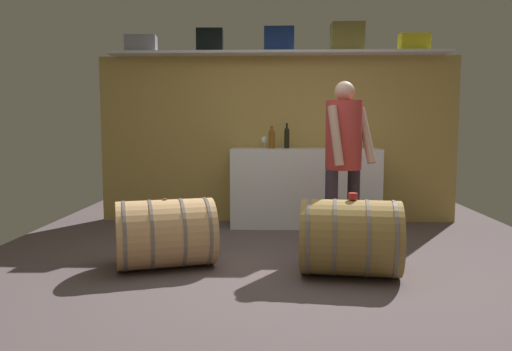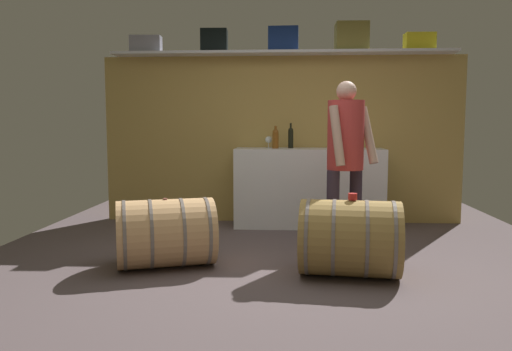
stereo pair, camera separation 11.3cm
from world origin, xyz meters
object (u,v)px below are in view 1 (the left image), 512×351
(toolcase_navy, at_px, (279,40))
(wine_glass, at_px, (265,140))
(toolcase_black, at_px, (210,41))
(wine_barrel_near, at_px, (350,238))
(toolcase_yellow, at_px, (414,43))
(work_cabinet, at_px, (305,187))
(wine_bottle_dark, at_px, (287,137))
(toolcase_olive, at_px, (347,37))
(wine_barrel_far, at_px, (166,233))
(wine_bottle_amber, at_px, (272,138))
(tasting_cup, at_px, (353,196))
(winemaker_pouring, at_px, (344,148))
(toolcase_grey, at_px, (141,44))

(toolcase_navy, height_order, wine_glass, toolcase_navy)
(toolcase_navy, bearing_deg, wine_glass, -153.52)
(toolcase_black, xyz_separation_m, wine_barrel_near, (1.43, -2.20, -1.96))
(toolcase_yellow, height_order, wine_glass, toolcase_yellow)
(work_cabinet, height_order, wine_barrel_near, work_cabinet)
(toolcase_navy, xyz_separation_m, wine_bottle_dark, (0.10, -0.12, -1.19))
(toolcase_yellow, bearing_deg, work_cabinet, -173.70)
(toolcase_olive, distance_m, wine_barrel_near, 2.98)
(toolcase_navy, xyz_separation_m, wine_barrel_far, (-1.00, -2.03, -1.98))
(wine_bottle_dark, height_order, wine_barrel_far, wine_bottle_dark)
(wine_bottle_amber, distance_m, wine_glass, 0.15)
(tasting_cup, xyz_separation_m, winemaker_pouring, (0.03, 0.82, 0.36))
(toolcase_olive, bearing_deg, wine_glass, -176.53)
(wine_bottle_dark, relative_size, wine_barrel_near, 0.35)
(toolcase_olive, bearing_deg, wine_bottle_amber, -169.09)
(toolcase_olive, height_order, wine_bottle_amber, toolcase_olive)
(tasting_cup, bearing_deg, wine_bottle_amber, 108.67)
(wine_glass, height_order, winemaker_pouring, winemaker_pouring)
(toolcase_grey, xyz_separation_m, toolcase_yellow, (3.36, 0.00, -0.00))
(wine_bottle_dark, xyz_separation_m, tasting_cup, (0.49, -2.08, -0.43))
(toolcase_grey, height_order, work_cabinet, toolcase_grey)
(tasting_cup, bearing_deg, toolcase_grey, 136.35)
(wine_bottle_dark, bearing_deg, wine_glass, 171.29)
(wine_barrel_near, bearing_deg, toolcase_yellow, 70.77)
(toolcase_grey, bearing_deg, toolcase_yellow, -4.16)
(wine_bottle_dark, height_order, wine_glass, wine_bottle_dark)
(work_cabinet, height_order, wine_barrel_far, work_cabinet)
(toolcase_black, distance_m, work_cabinet, 2.16)
(toolcase_yellow, height_order, winemaker_pouring, toolcase_yellow)
(toolcase_black, height_order, wine_glass, toolcase_black)
(toolcase_black, distance_m, tasting_cup, 3.09)
(toolcase_grey, height_order, toolcase_yellow, toolcase_grey)
(work_cabinet, distance_m, wine_glass, 0.77)
(toolcase_grey, relative_size, wine_glass, 2.61)
(toolcase_grey, xyz_separation_m, work_cabinet, (2.04, -0.17, -1.76))
(toolcase_grey, bearing_deg, wine_glass, -7.23)
(wine_bottle_dark, distance_m, tasting_cup, 2.18)
(toolcase_grey, bearing_deg, toolcase_olive, -4.16)
(toolcase_grey, relative_size, work_cabinet, 0.21)
(tasting_cup, height_order, winemaker_pouring, winemaker_pouring)
(toolcase_black, distance_m, winemaker_pouring, 2.38)
(toolcase_grey, height_order, wine_barrel_far, toolcase_grey)
(toolcase_yellow, distance_m, wine_bottle_dark, 1.93)
(toolcase_grey, distance_m, toolcase_olive, 2.55)
(toolcase_olive, distance_m, wine_glass, 1.61)
(toolcase_navy, distance_m, toolcase_yellow, 1.64)
(work_cabinet, bearing_deg, wine_glass, 169.52)
(toolcase_grey, xyz_separation_m, tasting_cup, (2.31, -2.20, -1.58))
(toolcase_grey, relative_size, toolcase_black, 1.17)
(toolcase_yellow, height_order, tasting_cup, toolcase_yellow)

